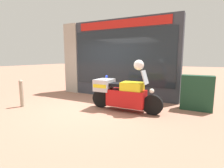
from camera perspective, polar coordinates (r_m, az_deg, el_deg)
ground_plane at (r=6.05m, az=-7.24°, el=-7.58°), size 60.00×60.00×0.00m
shop_building at (r=7.69m, az=-1.01°, el=8.24°), size 5.31×0.55×3.23m
window_display at (r=7.54m, az=3.29°, el=-0.67°), size 4.14×0.30×1.91m
paramedic_motorcycle at (r=5.57m, az=3.17°, el=-3.05°), size 2.37×0.66×1.31m
utility_cabinet at (r=6.24m, az=25.98°, el=-2.59°), size 0.96×0.40×1.13m
white_helmet at (r=5.27m, az=8.74°, el=6.16°), size 0.31×0.31×0.31m
street_bollard at (r=6.75m, az=-27.46°, el=-2.58°), size 0.13×0.13×0.94m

